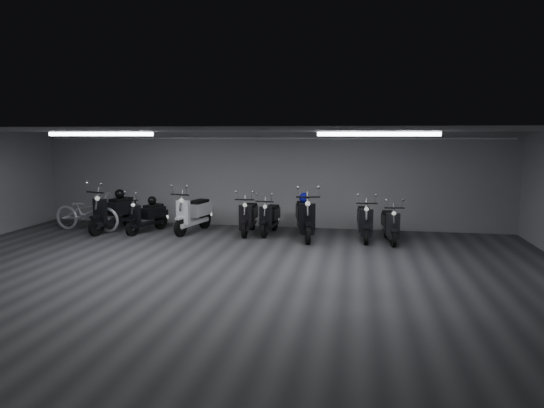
% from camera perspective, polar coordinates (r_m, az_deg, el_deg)
% --- Properties ---
extents(floor, '(14.00, 10.00, 0.01)m').
position_cam_1_polar(floor, '(9.61, -6.13, -8.29)').
color(floor, '#373739').
rests_on(floor, ground).
extents(ceiling, '(14.00, 10.00, 0.01)m').
position_cam_1_polar(ceiling, '(9.21, -6.40, 8.71)').
color(ceiling, gray).
rests_on(ceiling, ground).
extents(back_wall, '(14.00, 0.01, 2.80)m').
position_cam_1_polar(back_wall, '(14.15, -0.59, 2.91)').
color(back_wall, gray).
rests_on(back_wall, ground).
extents(front_wall, '(14.00, 0.01, 2.80)m').
position_cam_1_polar(front_wall, '(4.82, -23.31, -8.46)').
color(front_wall, gray).
rests_on(front_wall, ground).
extents(fluor_strip_left, '(2.40, 0.18, 0.08)m').
position_cam_1_polar(fluor_strip_left, '(11.32, -19.79, 7.86)').
color(fluor_strip_left, white).
rests_on(fluor_strip_left, ceiling).
extents(fluor_strip_right, '(2.40, 0.18, 0.08)m').
position_cam_1_polar(fluor_strip_right, '(9.85, 12.51, 8.16)').
color(fluor_strip_right, white).
rests_on(fluor_strip_right, ceiling).
extents(conduit, '(13.60, 0.05, 0.05)m').
position_cam_1_polar(conduit, '(14.00, -0.66, 7.85)').
color(conduit, white).
rests_on(conduit, back_wall).
extents(scooter_0, '(1.16, 2.09, 1.48)m').
position_cam_1_polar(scooter_0, '(14.18, -18.43, -0.20)').
color(scooter_0, black).
rests_on(scooter_0, floor).
extents(scooter_1, '(1.10, 1.73, 1.23)m').
position_cam_1_polar(scooter_1, '(13.79, -14.76, -0.81)').
color(scooter_1, black).
rests_on(scooter_1, floor).
extents(scooter_2, '(1.05, 1.99, 1.41)m').
position_cam_1_polar(scooter_2, '(13.53, -9.44, -0.41)').
color(scooter_2, white).
rests_on(scooter_2, floor).
extents(scooter_3, '(0.63, 1.74, 1.28)m').
position_cam_1_polar(scooter_3, '(13.15, -2.82, -0.85)').
color(scooter_3, black).
rests_on(scooter_3, floor).
extents(scooter_5, '(0.68, 1.68, 1.22)m').
position_cam_1_polar(scooter_5, '(13.10, -0.29, -1.01)').
color(scooter_5, black).
rests_on(scooter_5, floor).
extents(scooter_7, '(1.07, 2.09, 1.49)m').
position_cam_1_polar(scooter_7, '(12.54, 3.98, -0.84)').
color(scooter_7, black).
rests_on(scooter_7, floor).
extents(scooter_8, '(0.68, 1.77, 1.30)m').
position_cam_1_polar(scooter_8, '(12.63, 11.01, -1.34)').
color(scooter_8, black).
rests_on(scooter_8, floor).
extents(scooter_9, '(0.68, 1.65, 1.20)m').
position_cam_1_polar(scooter_9, '(12.50, 13.95, -1.76)').
color(scooter_9, black).
rests_on(scooter_9, floor).
extents(bicycle, '(2.14, 0.96, 1.34)m').
position_cam_1_polar(bicycle, '(14.55, -21.25, -0.41)').
color(bicycle, white).
rests_on(bicycle, floor).
extents(helmet_0, '(0.24, 0.24, 0.24)m').
position_cam_1_polar(helmet_0, '(13.91, -14.13, 0.41)').
color(helmet_0, black).
rests_on(helmet_0, scooter_1).
extents(helmet_1, '(0.27, 0.27, 0.27)m').
position_cam_1_polar(helmet_1, '(14.34, -17.73, 1.17)').
color(helmet_1, black).
rests_on(helmet_1, scooter_0).
extents(helmet_2, '(0.27, 0.27, 0.27)m').
position_cam_1_polar(helmet_2, '(12.77, 3.87, 0.75)').
color(helmet_2, '#0D1097').
rests_on(helmet_2, scooter_7).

